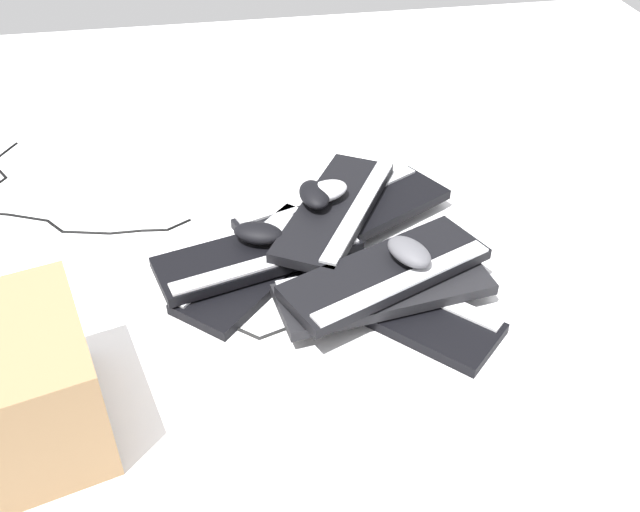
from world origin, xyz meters
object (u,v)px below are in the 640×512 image
Objects in this scene: keyboard_4 at (387,272)px; mouse_2 at (314,194)px; cardboard_box at (31,383)px; keyboard_7 at (259,255)px; mouse_0 at (409,252)px; keyboard_3 at (384,288)px; mouse_3 at (258,233)px; keyboard_6 at (336,209)px; mouse_1 at (325,191)px; keyboard_0 at (260,264)px; keyboard_1 at (394,304)px; keyboard_5 at (361,212)px; keyboard_2 at (326,212)px.

keyboard_4 is 0.28m from mouse_2.
keyboard_4 is 0.69m from cardboard_box.
cardboard_box is (0.41, 0.37, 0.07)m from keyboard_7.
mouse_0 is at bearing -163.78° from keyboard_4.
mouse_3 is (0.23, -0.19, 0.04)m from keyboard_3.
keyboard_3 is 0.26m from keyboard_6.
keyboard_6 is 0.98× the size of keyboard_7.
mouse_1 is (0.07, -0.28, 0.07)m from keyboard_3.
cardboard_box is (0.65, 0.21, 0.07)m from keyboard_3.
keyboard_7 is at bearing 124.57° from mouse_2.
keyboard_4 is at bearing -161.11° from cardboard_box.
mouse_3 is (0.14, 0.08, -0.03)m from mouse_2.
mouse_3 is (0.19, 0.07, 0.01)m from keyboard_6.
keyboard_0 is 1.01× the size of keyboard_1.
keyboard_6 is (-0.19, -0.09, 0.06)m from keyboard_0.
mouse_0 is 0.37× the size of cardboard_box.
keyboard_3 is at bearing 165.62° from mouse_3.
cardboard_box reaches higher than keyboard_1.
keyboard_5 is at bearing -136.30° from mouse_3.
mouse_3 is (0.29, -0.16, -0.03)m from mouse_0.
mouse_1 is (0.02, -0.02, 0.04)m from keyboard_6.
keyboard_5 is 0.13m from mouse_2.
keyboard_3 is 0.68m from cardboard_box.
mouse_3 is (0.24, -0.17, 0.01)m from keyboard_4.
keyboard_2 is 0.10m from keyboard_5.
mouse_1 is at bearing 0.82° from mouse_0.
keyboard_4 reaches higher than keyboard_5.
keyboard_4 is 1.00× the size of keyboard_7.
keyboard_0 is at bearing 106.73° from mouse_3.
keyboard_3 is at bearing 81.95° from mouse_1.
keyboard_0 is at bearing 12.84° from mouse_1.
mouse_1 is at bearing -73.27° from keyboard_4.
keyboard_4 is at bearing 168.63° from mouse_3.
keyboard_7 is 4.22× the size of mouse_2.
mouse_1 reaches higher than keyboard_5.
cardboard_box is (0.66, 0.19, 0.10)m from keyboard_1.
keyboard_0 is 0.29m from keyboard_3.
keyboard_4 is at bearing 88.71° from keyboard_5.
keyboard_5 is (0.00, -0.29, 0.03)m from keyboard_1.
keyboard_7 is at bearing 44.52° from keyboard_2.
keyboard_4 is at bearing -161.66° from mouse_2.
keyboard_0 is at bearing 43.95° from keyboard_2.
keyboard_2 is 0.26m from keyboard_7.
keyboard_7 is 0.55m from cardboard_box.
mouse_3 is at bearing -136.04° from cardboard_box.
cardboard_box reaches higher than keyboard_7.
mouse_0 is 1.00× the size of mouse_1.
keyboard_3 is 1.00× the size of keyboard_5.
cardboard_box is at bearing 82.75° from mouse_0.
keyboard_1 is at bearing 104.03° from keyboard_6.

